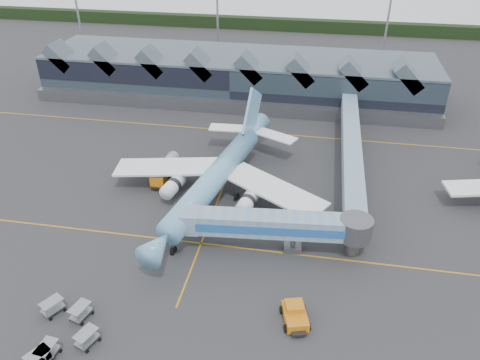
% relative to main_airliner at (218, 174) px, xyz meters
% --- Properties ---
extents(ground, '(260.00, 260.00, 0.00)m').
position_rel_main_airliner_xyz_m(ground, '(0.16, -4.35, -3.92)').
color(ground, '#28282A').
rests_on(ground, ground).
extents(taxi_stripes, '(120.00, 60.00, 0.01)m').
position_rel_main_airliner_xyz_m(taxi_stripes, '(0.16, 5.65, -3.91)').
color(taxi_stripes, '#BE8216').
rests_on(taxi_stripes, ground).
extents(tree_line_far, '(260.00, 4.00, 4.00)m').
position_rel_main_airliner_xyz_m(tree_line_far, '(0.16, 105.65, -1.92)').
color(tree_line_far, black).
rests_on(tree_line_far, ground).
extents(terminal, '(90.00, 22.25, 12.52)m').
position_rel_main_airliner_xyz_m(terminal, '(-4.91, 43.01, 0.96)').
color(terminal, black).
rests_on(terminal, ground).
extents(light_masts, '(132.40, 42.56, 22.45)m').
position_rel_main_airliner_xyz_m(light_masts, '(21.16, 58.45, 8.57)').
color(light_masts, gray).
rests_on(light_masts, ground).
extents(main_airliner, '(35.38, 41.25, 13.33)m').
position_rel_main_airliner_xyz_m(main_airliner, '(0.00, 0.00, 0.00)').
color(main_airliner, '#6DA6DE').
rests_on(main_airliner, ground).
extents(jet_bridge, '(25.51, 5.96, 5.78)m').
position_rel_main_airliner_xyz_m(jet_bridge, '(11.70, -11.60, 0.08)').
color(jet_bridge, '#7094BB').
rests_on(jet_bridge, ground).
extents(fuel_truck, '(3.00, 9.34, 3.12)m').
position_rel_main_airliner_xyz_m(fuel_truck, '(-9.89, 3.63, -2.17)').
color(fuel_truck, black).
rests_on(fuel_truck, ground).
extents(pushback_tug, '(3.81, 5.01, 2.03)m').
position_rel_main_airliner_xyz_m(pushback_tug, '(14.04, -23.80, -3.00)').
color(pushback_tug, orange).
rests_on(pushback_tug, ground).
extents(baggage_carts, '(8.45, 9.71, 1.73)m').
position_rel_main_airliner_xyz_m(baggage_carts, '(-10.80, -30.72, -2.94)').
color(baggage_carts, gray).
rests_on(baggage_carts, ground).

